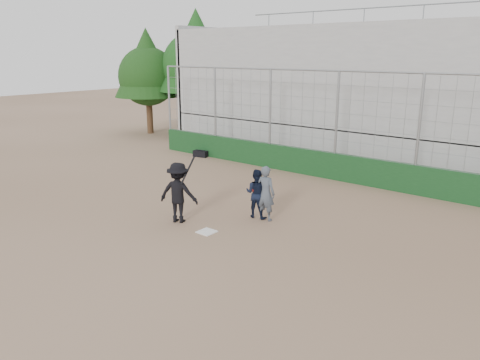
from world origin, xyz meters
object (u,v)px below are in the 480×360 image
Objects in this scene: batter_at_plate at (178,192)px; equipment_bag at (200,154)px; catcher_crouched at (256,201)px; umpire at (266,196)px.

equipment_bag is (-5.46, 6.53, -0.71)m from batter_at_plate.
umpire reaches higher than catcher_crouched.
catcher_crouched is (1.50, 1.64, -0.36)m from batter_at_plate.
umpire is 8.78m from equipment_bag.
equipment_bag is (-6.96, 4.89, -0.35)m from catcher_crouched.
batter_at_plate reaches higher than umpire.
umpire is at bearing 2.41° from catcher_crouched.
catcher_crouched reaches higher than equipment_bag.
umpire is (1.81, 1.65, -0.14)m from batter_at_plate.
umpire is at bearing -33.85° from equipment_bag.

